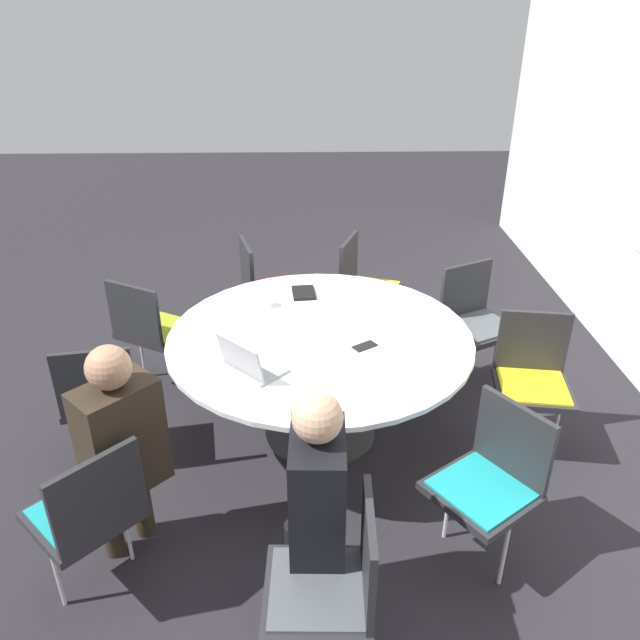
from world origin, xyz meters
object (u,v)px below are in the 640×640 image
at_px(chair_4, 475,315).
at_px(cell_phone, 365,346).
at_px(chair_3, 533,373).
at_px(person_1, 314,498).
at_px(chair_5, 364,282).
at_px(chair_1, 334,579).
at_px(person_0, 121,440).
at_px(laptop, 249,363).
at_px(coffee_cup, 265,301).
at_px(chair_8, 102,392).
at_px(spiral_notebook, 304,293).
at_px(chair_6, 264,283).
at_px(chair_0, 89,509).
at_px(chair_7, 150,325).
at_px(chair_2, 492,475).

bearing_deg(chair_4, cell_phone, 15.69).
distance_m(chair_3, person_1, 1.81).
bearing_deg(chair_5, chair_3, 53.78).
bearing_deg(chair_3, cell_phone, 9.92).
height_order(chair_1, person_0, person_0).
xyz_separation_m(person_1, laptop, (-0.93, -0.33, 0.07)).
bearing_deg(coffee_cup, chair_4, 99.64).
distance_m(person_1, laptop, 0.99).
height_order(chair_8, spiral_notebook, chair_8).
relative_size(chair_1, chair_5, 1.00).
xyz_separation_m(chair_5, cell_phone, (1.37, -0.12, 0.21)).
relative_size(chair_4, coffee_cup, 9.93).
bearing_deg(person_1, chair_6, 9.70).
relative_size(chair_0, chair_8, 1.00).
relative_size(chair_6, chair_7, 1.00).
bearing_deg(chair_3, chair_8, 11.86).
bearing_deg(chair_8, cell_phone, -4.49).
height_order(chair_5, chair_8, same).
xyz_separation_m(chair_3, coffee_cup, (-0.51, -1.62, 0.25)).
bearing_deg(chair_8, chair_4, 11.80).
bearing_deg(chair_3, chair_4, -69.37).
relative_size(chair_4, person_1, 0.71).
bearing_deg(chair_8, coffee_cup, 26.76).
xyz_separation_m(person_1, cell_phone, (-1.19, 0.31, 0.02)).
relative_size(chair_3, person_1, 0.71).
distance_m(chair_5, chair_6, 0.79).
distance_m(laptop, cell_phone, 0.69).
distance_m(chair_6, chair_8, 1.70).
bearing_deg(chair_2, chair_1, 91.48).
height_order(chair_5, chair_7, same).
height_order(chair_8, cell_phone, chair_8).
distance_m(person_1, cell_phone, 1.23).
xyz_separation_m(chair_1, person_1, (-0.24, -0.08, 0.19)).
xyz_separation_m(chair_6, cell_phone, (1.36, 0.66, 0.21)).
bearing_deg(person_0, person_1, -69.47).
bearing_deg(spiral_notebook, person_0, -29.16).
bearing_deg(chair_2, chair_0, 60.26).
bearing_deg(coffee_cup, chair_6, -175.57).
bearing_deg(chair_7, chair_5, 52.12).
height_order(chair_0, cell_phone, chair_0).
height_order(chair_0, chair_6, same).
height_order(chair_8, coffee_cup, chair_8).
bearing_deg(chair_7, chair_6, 70.00).
relative_size(chair_1, chair_3, 1.00).
distance_m(laptop, coffee_cup, 0.79).
relative_size(chair_0, chair_2, 1.00).
bearing_deg(person_1, laptop, 21.42).
height_order(chair_1, coffee_cup, chair_1).
bearing_deg(chair_7, chair_3, 12.87).
distance_m(person_0, coffee_cup, 1.46).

